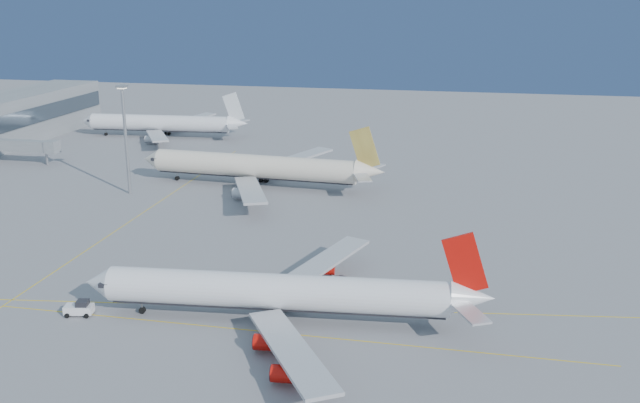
# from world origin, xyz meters

# --- Properties ---
(ground) EXTENTS (500.00, 500.00, 0.00)m
(ground) POSITION_xyz_m (0.00, 0.00, 0.00)
(ground) COLOR slate
(ground) RESTS_ON ground
(jet_bridge) EXTENTS (23.60, 3.60, 6.90)m
(jet_bridge) POSITION_xyz_m (-93.11, 72.00, 5.17)
(jet_bridge) COLOR gray
(jet_bridge) RESTS_ON ground
(taxiway_lines) EXTENTS (118.86, 140.00, 0.02)m
(taxiway_lines) POSITION_xyz_m (-14.71, 6.34, 0.01)
(taxiway_lines) COLOR #E0BD0C
(taxiway_lines) RESTS_ON ground
(airliner_virgin) EXTENTS (60.56, 54.21, 14.93)m
(airliner_virgin) POSITION_xyz_m (4.05, -10.04, 4.50)
(airliner_virgin) COLOR white
(airliner_virgin) RESTS_ON ground
(airliner_etihad) EXTENTS (63.34, 58.41, 16.53)m
(airliner_etihad) POSITION_xyz_m (-21.07, 61.95, 5.03)
(airliner_etihad) COLOR beige
(airliner_etihad) RESTS_ON ground
(airliner_third) EXTENTS (57.90, 53.31, 15.53)m
(airliner_third) POSITION_xyz_m (-70.03, 115.64, 4.70)
(airliner_third) COLOR white
(airliner_third) RESTS_ON ground
(pushback_tug) EXTENTS (4.45, 3.14, 2.34)m
(pushback_tug) POSITION_xyz_m (-26.64, -14.36, 1.08)
(pushback_tug) COLOR white
(pushback_tug) RESTS_ON ground
(light_mast) EXTENTS (2.24, 2.24, 25.93)m
(light_mast) POSITION_xyz_m (-49.90, 49.39, 15.31)
(light_mast) COLOR gray
(light_mast) RESTS_ON ground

